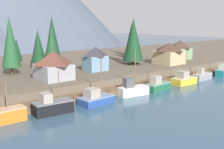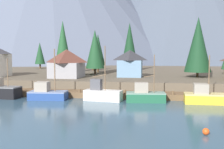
% 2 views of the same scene
% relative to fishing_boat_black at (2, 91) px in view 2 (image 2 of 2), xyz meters
% --- Properties ---
extents(ground_plane, '(400.00, 400.00, 1.00)m').
position_rel_fishing_boat_black_xyz_m(ground_plane, '(17.55, 21.82, -1.73)').
color(ground_plane, '#335166').
extents(dock, '(80.00, 4.00, 1.60)m').
position_rel_fishing_boat_black_xyz_m(dock, '(17.55, 3.81, -0.72)').
color(dock, brown).
rests_on(dock, ground_plane).
extents(shoreline_bank, '(400.00, 56.00, 2.50)m').
position_rel_fishing_boat_black_xyz_m(shoreline_bank, '(17.55, 33.82, 0.02)').
color(shoreline_bank, brown).
rests_on(shoreline_bank, ground_plane).
extents(fishing_boat_black, '(6.47, 3.36, 6.93)m').
position_rel_fishing_boat_black_xyz_m(fishing_boat_black, '(0.00, 0.00, 0.00)').
color(fishing_boat_black, black).
rests_on(fishing_boat_black, ground_plane).
extents(fishing_boat_blue, '(6.47, 3.63, 8.59)m').
position_rel_fishing_boat_black_xyz_m(fishing_boat_blue, '(8.45, -0.17, -0.17)').
color(fishing_boat_blue, navy).
rests_on(fishing_boat_blue, ground_plane).
extents(fishing_boat_white, '(6.50, 3.06, 9.07)m').
position_rel_fishing_boat_black_xyz_m(fishing_boat_white, '(17.94, 0.19, -0.06)').
color(fishing_boat_white, silver).
rests_on(fishing_boat_white, ground_plane).
extents(fishing_boat_green, '(6.50, 3.25, 7.66)m').
position_rel_fishing_boat_black_xyz_m(fishing_boat_green, '(25.04, 0.04, -0.15)').
color(fishing_boat_green, '#1E5B3D').
rests_on(fishing_boat_green, ground_plane).
extents(fishing_boat_yellow, '(6.26, 3.02, 7.60)m').
position_rel_fishing_boat_black_xyz_m(fishing_boat_yellow, '(34.26, 0.16, -0.09)').
color(fishing_boat_yellow, gold).
rests_on(fishing_boat_yellow, ground_plane).
extents(house_blue, '(5.44, 4.42, 5.87)m').
position_rel_fishing_boat_black_xyz_m(house_blue, '(20.85, 16.73, 4.27)').
color(house_blue, '#6689A8').
rests_on(house_blue, shoreline_bank).
extents(house_grey, '(6.62, 7.31, 6.01)m').
position_rel_fishing_boat_black_xyz_m(house_grey, '(7.62, 13.38, 4.35)').
color(house_grey, gray).
rests_on(house_grey, shoreline_bank).
extents(conifer_near_left, '(4.44, 4.44, 13.39)m').
position_rel_fishing_boat_black_xyz_m(conifer_near_left, '(18.87, 34.74, 8.80)').
color(conifer_near_left, '#4C3823').
rests_on(conifer_near_left, shoreline_bank).
extents(conifer_near_right, '(3.76, 3.76, 9.94)m').
position_rel_fishing_boat_black_xyz_m(conifer_near_right, '(11.31, 28.16, 7.15)').
color(conifer_near_right, '#4C3823').
rests_on(conifer_near_right, shoreline_bank).
extents(conifer_mid_right, '(2.67, 2.67, 7.57)m').
position_rel_fishing_boat_black_xyz_m(conifer_mid_right, '(8.38, 34.91, 5.80)').
color(conifer_mid_right, '#4C3823').
rests_on(conifer_mid_right, shoreline_bank).
extents(conifer_back_right, '(4.49, 4.49, 10.64)m').
position_rel_fishing_boat_black_xyz_m(conifer_back_right, '(11.88, 22.04, 7.31)').
color(conifer_back_right, '#4C3823').
rests_on(conifer_back_right, shoreline_bank).
extents(conifer_centre, '(4.20, 4.20, 13.20)m').
position_rel_fishing_boat_black_xyz_m(conifer_centre, '(3.01, 24.66, 8.73)').
color(conifer_centre, '#4C3823').
rests_on(conifer_centre, shoreline_bank).
extents(conifer_far_left, '(5.72, 5.72, 12.89)m').
position_rel_fishing_boat_black_xyz_m(conifer_far_left, '(35.33, 18.47, 8.29)').
color(conifer_far_left, '#4C3823').
rests_on(conifer_far_left, shoreline_bank).
extents(conifer_far_right, '(3.18, 3.18, 8.16)m').
position_rel_fishing_boat_black_xyz_m(conifer_far_right, '(-9.73, 40.24, 6.05)').
color(conifer_far_right, '#4C3823').
rests_on(conifer_far_right, shoreline_bank).
extents(channel_buoy, '(0.70, 0.70, 0.70)m').
position_rel_fishing_boat_black_xyz_m(channel_buoy, '(32.04, -17.81, -0.88)').
color(channel_buoy, '#E04C19').
rests_on(channel_buoy, ground_plane).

